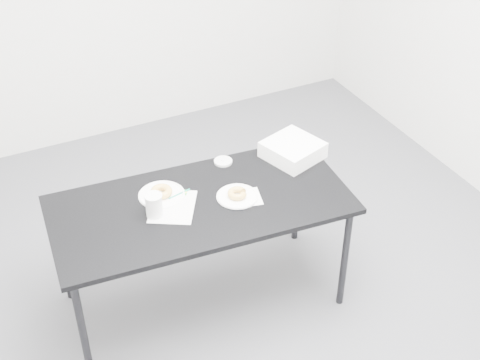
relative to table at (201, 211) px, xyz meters
name	(u,v)px	position (x,y,z in m)	size (l,w,h in m)	color
floor	(224,297)	(0.10, -0.04, -0.64)	(4.00, 4.00, 0.00)	#515256
table	(201,211)	(0.00, 0.00, 0.00)	(1.56, 0.83, 0.69)	black
scorecard	(173,206)	(-0.14, 0.03, 0.05)	(0.22, 0.27, 0.00)	white
logo_patch	(183,192)	(-0.05, 0.11, 0.06)	(0.04, 0.04, 0.00)	green
pen	(179,194)	(-0.07, 0.11, 0.06)	(0.01, 0.01, 0.13)	#0B7E63
napkin	(246,198)	(0.22, -0.07, 0.05)	(0.15, 0.15, 0.00)	white
plate_near	(237,196)	(0.19, -0.04, 0.06)	(0.21, 0.21, 0.01)	white
donut_near	(237,193)	(0.19, -0.04, 0.08)	(0.10, 0.10, 0.03)	gold
plate_far	(162,195)	(-0.15, 0.14, 0.06)	(0.24, 0.24, 0.01)	white
donut_far	(161,191)	(-0.15, 0.14, 0.08)	(0.11, 0.11, 0.04)	gold
coffee_cup	(154,205)	(-0.24, 0.01, 0.11)	(0.08, 0.08, 0.12)	white
cup_lid	(223,161)	(0.25, 0.27, 0.06)	(0.10, 0.10, 0.01)	silver
bakery_box	(293,150)	(0.62, 0.16, 0.10)	(0.27, 0.27, 0.09)	white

